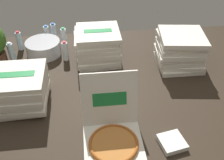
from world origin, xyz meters
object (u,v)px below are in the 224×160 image
object	(u,v)px
pizza_stack_left_mid	(20,89)
open_pizza_box	(112,132)
water_bottle_0	(65,51)
ice_bucket	(43,48)
water_bottle_5	(11,52)
water_bottle_1	(19,41)
water_bottle_4	(64,37)
napkin_pile	(172,142)
pizza_stack_right_near	(180,50)
water_bottle_2	(47,35)
pizza_stack_left_far	(97,46)
water_bottle_3	(54,32)

from	to	relation	value
pizza_stack_left_mid	open_pizza_box	bearing A→B (deg)	-33.55
water_bottle_0	ice_bucket	bearing A→B (deg)	149.95
water_bottle_0	water_bottle_5	world-z (taller)	same
open_pizza_box	water_bottle_1	distance (m)	1.53
water_bottle_4	napkin_pile	size ratio (longest dim) A/B	1.25
pizza_stack_right_near	water_bottle_5	bearing A→B (deg)	171.64
water_bottle_0	napkin_pile	distance (m)	1.35
water_bottle_2	water_bottle_4	bearing A→B (deg)	-22.55
pizza_stack_left_far	water_bottle_4	size ratio (longest dim) A/B	2.13
pizza_stack_right_near	napkin_pile	world-z (taller)	pizza_stack_right_near
ice_bucket	water_bottle_4	bearing A→B (deg)	38.30
pizza_stack_right_near	pizza_stack_left_far	distance (m)	0.78
pizza_stack_left_far	pizza_stack_right_near	bearing A→B (deg)	-11.16
open_pizza_box	water_bottle_5	distance (m)	1.38
water_bottle_3	napkin_pile	bearing A→B (deg)	-60.50
open_pizza_box	water_bottle_2	world-z (taller)	open_pizza_box
pizza_stack_left_mid	water_bottle_1	size ratio (longest dim) A/B	2.11
open_pizza_box	pizza_stack_left_mid	distance (m)	0.80
pizza_stack_left_mid	water_bottle_2	xyz separation A→B (m)	(0.12, 0.96, -0.04)
pizza_stack_left_far	water_bottle_1	world-z (taller)	pizza_stack_left_far
water_bottle_0	water_bottle_5	size ratio (longest dim) A/B	1.00
pizza_stack_left_far	ice_bucket	xyz separation A→B (m)	(-0.53, 0.18, -0.09)
pizza_stack_right_near	open_pizza_box	bearing A→B (deg)	-130.82
water_bottle_0	water_bottle_4	bearing A→B (deg)	94.43
water_bottle_3	water_bottle_0	bearing A→B (deg)	-71.78
water_bottle_1	water_bottle_5	xyz separation A→B (m)	(-0.04, -0.22, 0.00)
ice_bucket	water_bottle_4	size ratio (longest dim) A/B	1.68
water_bottle_3	napkin_pile	world-z (taller)	water_bottle_3
open_pizza_box	ice_bucket	world-z (taller)	open_pizza_box
pizza_stack_right_near	water_bottle_0	bearing A→B (deg)	169.63
pizza_stack_left_far	napkin_pile	bearing A→B (deg)	-68.53
ice_bucket	napkin_pile	bearing A→B (deg)	-52.64
open_pizza_box	water_bottle_2	xyz separation A→B (m)	(-0.55, 1.40, 0.02)
pizza_stack_right_near	water_bottle_4	distance (m)	1.20
open_pizza_box	ice_bucket	size ratio (longest dim) A/B	1.48
water_bottle_1	pizza_stack_left_mid	bearing A→B (deg)	-79.77
pizza_stack_right_near	ice_bucket	world-z (taller)	pizza_stack_right_near
open_pizza_box	water_bottle_3	bearing A→B (deg)	108.27
water_bottle_2	water_bottle_5	size ratio (longest dim) A/B	1.00
ice_bucket	water_bottle_0	distance (m)	0.26
pizza_stack_left_far	open_pizza_box	bearing A→B (deg)	-88.08
water_bottle_5	napkin_pile	distance (m)	1.71
water_bottle_2	napkin_pile	distance (m)	1.77
ice_bucket	water_bottle_1	bearing A→B (deg)	152.84
water_bottle_4	water_bottle_5	size ratio (longest dim) A/B	1.00
water_bottle_0	water_bottle_1	bearing A→B (deg)	151.46
water_bottle_4	water_bottle_5	world-z (taller)	same
pizza_stack_left_far	water_bottle_3	size ratio (longest dim) A/B	2.13
water_bottle_5	water_bottle_0	bearing A→B (deg)	-4.13
pizza_stack_left_mid	ice_bucket	distance (m)	0.74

